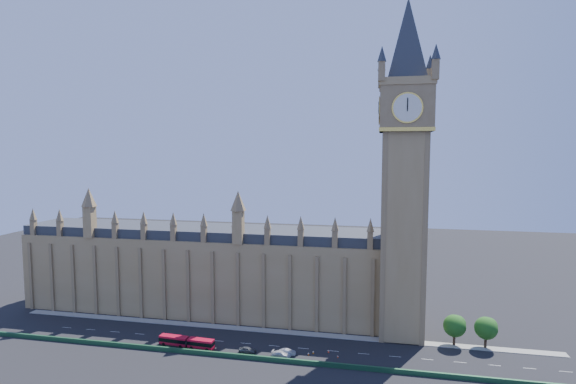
% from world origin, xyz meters
% --- Properties ---
extents(ground, '(400.00, 400.00, 0.00)m').
position_xyz_m(ground, '(0.00, 0.00, 0.00)').
color(ground, black).
rests_on(ground, ground).
extents(palace_westminster, '(120.00, 20.00, 28.00)m').
position_xyz_m(palace_westminster, '(-25.00, 22.00, 13.86)').
color(palace_westminster, olive).
rests_on(palace_westminster, ground).
extents(elizabeth_tower, '(20.59, 20.59, 105.00)m').
position_xyz_m(elizabeth_tower, '(38.00, 13.99, 54.56)').
color(elizabeth_tower, olive).
rests_on(elizabeth_tower, ground).
extents(bridge_parapet, '(160.00, 0.60, 1.20)m').
position_xyz_m(bridge_parapet, '(0.00, -9.00, 0.60)').
color(bridge_parapet, '#1E4C2D').
rests_on(bridge_parapet, ground).
extents(kerb_north, '(160.00, 3.00, 0.16)m').
position_xyz_m(kerb_north, '(0.00, 9.50, 0.08)').
color(kerb_north, gray).
rests_on(kerb_north, ground).
extents(tree_east_near, '(6.00, 6.00, 8.50)m').
position_xyz_m(tree_east_near, '(52.22, 10.08, 5.64)').
color(tree_east_near, '#382619').
rests_on(tree_east_near, ground).
extents(tree_east_far, '(6.00, 6.00, 8.50)m').
position_xyz_m(tree_east_far, '(60.22, 10.08, 5.64)').
color(tree_east_far, '#382619').
rests_on(tree_east_far, ground).
extents(red_bus, '(15.72, 3.39, 2.65)m').
position_xyz_m(red_bus, '(-19.09, -5.37, 1.40)').
color(red_bus, '#AE0B26').
rests_on(red_bus, ground).
extents(car_grey, '(4.48, 1.89, 1.51)m').
position_xyz_m(car_grey, '(-2.00, -5.38, 0.76)').
color(car_grey, '#44484D').
rests_on(car_grey, ground).
extents(car_silver, '(4.46, 1.69, 1.45)m').
position_xyz_m(car_silver, '(8.54, -4.49, 0.73)').
color(car_silver, '#A4A6AC').
rests_on(car_silver, ground).
extents(car_white, '(5.08, 2.34, 1.44)m').
position_xyz_m(car_white, '(7.29, -5.99, 0.72)').
color(car_white, silver).
rests_on(car_white, ground).
extents(cone_a, '(0.52, 0.52, 0.74)m').
position_xyz_m(cone_a, '(18.93, -1.10, 0.37)').
color(cone_a, black).
rests_on(cone_a, ground).
extents(cone_b, '(0.47, 0.47, 0.64)m').
position_xyz_m(cone_b, '(21.59, -3.60, 0.31)').
color(cone_b, black).
rests_on(cone_b, ground).
extents(cone_c, '(0.59, 0.59, 0.78)m').
position_xyz_m(cone_c, '(15.09, -2.56, 0.39)').
color(cone_c, black).
rests_on(cone_c, ground).
extents(cone_d, '(0.53, 0.53, 0.72)m').
position_xyz_m(cone_d, '(14.00, -3.65, 0.35)').
color(cone_d, black).
rests_on(cone_d, ground).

